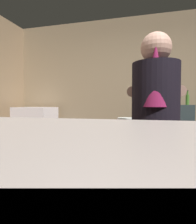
{
  "coord_description": "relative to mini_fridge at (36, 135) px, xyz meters",
  "views": [
    {
      "loc": [
        -0.02,
        -1.33,
        1.12
      ],
      "look_at": [
        -0.17,
        -0.75,
        1.09
      ],
      "focal_mm": 30.02,
      "sensor_mm": 36.0,
      "label": 1
    }
  ],
  "objects": [
    {
      "name": "back_shelf",
      "position": [
        2.3,
        0.17,
        0.02
      ],
      "size": [
        0.83,
        0.36,
        1.11
      ],
      "primitive_type": "cube",
      "color": "#313E41",
      "rests_on": "ground"
    },
    {
      "name": "chefs_knife",
      "position": [
        2.34,
        -1.25,
        0.39
      ],
      "size": [
        0.24,
        0.07,
        0.01
      ],
      "primitive_type": "cube",
      "rotation": [
        0.0,
        0.0,
        0.17
      ],
      "color": "silver",
      "rests_on": "prep_counter"
    },
    {
      "name": "bottle_soy",
      "position": [
        2.43,
        0.22,
        0.67
      ],
      "size": [
        0.06,
        0.06,
        0.23
      ],
      "color": "red",
      "rests_on": "back_shelf"
    },
    {
      "name": "bartender",
      "position": [
        2.06,
        -1.65,
        0.41
      ],
      "size": [
        0.44,
        0.52,
        1.64
      ],
      "rotation": [
        0.0,
        0.0,
        1.51
      ],
      "color": "#243241",
      "rests_on": "ground"
    },
    {
      "name": "bottle_vinegar",
      "position": [
        2.09,
        0.21,
        0.67
      ],
      "size": [
        0.06,
        0.06,
        0.24
      ],
      "color": "#2A221E",
      "rests_on": "back_shelf"
    },
    {
      "name": "bottle_hot_sauce",
      "position": [
        2.65,
        0.22,
        0.67
      ],
      "size": [
        0.06,
        0.06,
        0.23
      ],
      "color": "#467E2D",
      "rests_on": "back_shelf"
    },
    {
      "name": "wall_back",
      "position": [
        2.02,
        0.45,
        0.82
      ],
      "size": [
        5.2,
        0.1,
        2.7
      ],
      "primitive_type": "cube",
      "color": "#978060",
      "rests_on": "ground"
    },
    {
      "name": "prep_counter",
      "position": [
        2.37,
        -1.2,
        -0.07
      ],
      "size": [
        2.1,
        0.6,
        0.92
      ],
      "primitive_type": "cube",
      "color": "brown",
      "rests_on": "ground"
    },
    {
      "name": "mini_fridge",
      "position": [
        0.0,
        0.0,
        0.0
      ],
      "size": [
        0.66,
        0.58,
        1.06
      ],
      "color": "white",
      "rests_on": "ground"
    },
    {
      "name": "bottle_olive_oil",
      "position": [
        2.4,
        0.1,
        0.65
      ],
      "size": [
        0.05,
        0.05,
        0.18
      ],
      "color": "#4D8531",
      "rests_on": "back_shelf"
    },
    {
      "name": "mixing_bowl",
      "position": [
        1.8,
        -1.11,
        0.42
      ],
      "size": [
        0.2,
        0.2,
        0.06
      ],
      "primitive_type": "cylinder",
      "color": "silver",
      "rests_on": "prep_counter"
    }
  ]
}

